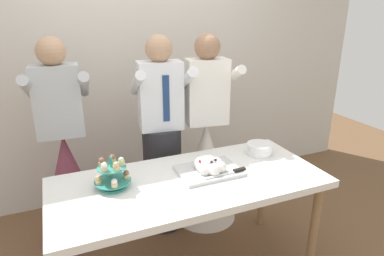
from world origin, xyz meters
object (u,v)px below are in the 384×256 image
main_cake_tray (209,167)px  person_bride (206,159)px  person_guest (68,174)px  dessert_table (190,189)px  person_groom (162,147)px  cupcake_stand (112,175)px  plate_stack (259,149)px

main_cake_tray → person_bride: (0.25, 0.58, -0.23)m
person_bride → person_guest: bearing=171.7°
dessert_table → person_groom: 0.65m
person_bride → main_cake_tray: bearing=-113.4°
person_groom → person_bride: size_ratio=1.00×
cupcake_stand → person_bride: (0.90, 0.53, -0.28)m
person_guest → plate_stack: bearing=-24.2°
dessert_table → plate_stack: bearing=14.3°
cupcake_stand → person_guest: bearing=109.7°
dessert_table → plate_stack: plate_stack is taller
cupcake_stand → person_guest: size_ratio=0.14×
cupcake_stand → main_cake_tray: 0.65m
dessert_table → cupcake_stand: size_ratio=7.83×
plate_stack → person_bride: person_bride is taller
person_bride → person_guest: 1.16m
plate_stack → person_groom: size_ratio=0.12×
dessert_table → person_guest: (-0.74, 0.79, -0.12)m
cupcake_stand → person_groom: size_ratio=0.14×
main_cake_tray → person_groom: size_ratio=0.26×
main_cake_tray → cupcake_stand: bearing=175.2°
dessert_table → person_guest: person_guest is taller
person_guest → cupcake_stand: bearing=-70.3°
main_cake_tray → person_groom: 0.63m
person_bride → cupcake_stand: bearing=-149.5°
main_cake_tray → person_bride: 0.68m
person_bride → plate_stack: bearing=-62.0°
person_groom → person_guest: 0.78m
cupcake_stand → plate_stack: size_ratio=1.15×
main_cake_tray → person_guest: bearing=140.0°
dessert_table → person_bride: (0.41, 0.62, -0.12)m
cupcake_stand → person_guest: 0.79m
plate_stack → person_bride: bearing=118.0°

